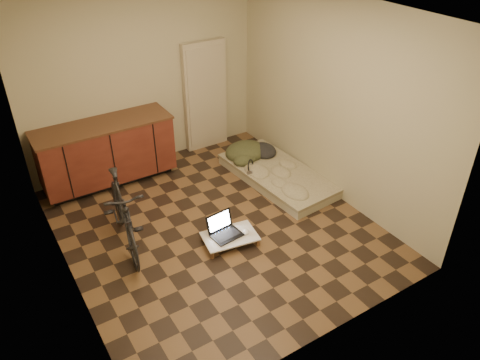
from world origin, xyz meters
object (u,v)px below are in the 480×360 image
lap_desk (230,237)px  laptop (224,230)px  bicycle (122,210)px  futon (278,175)px

lap_desk → laptop: (-0.04, 0.07, 0.06)m
bicycle → laptop: bicycle is taller
futon → lap_desk: 1.55m
lap_desk → laptop: bearing=127.6°
lap_desk → laptop: laptop is taller
bicycle → futon: 2.39m
bicycle → futon: bicycle is taller
bicycle → lap_desk: (1.04, -0.65, -0.39)m
futon → lap_desk: futon is taller
bicycle → lap_desk: size_ratio=2.17×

